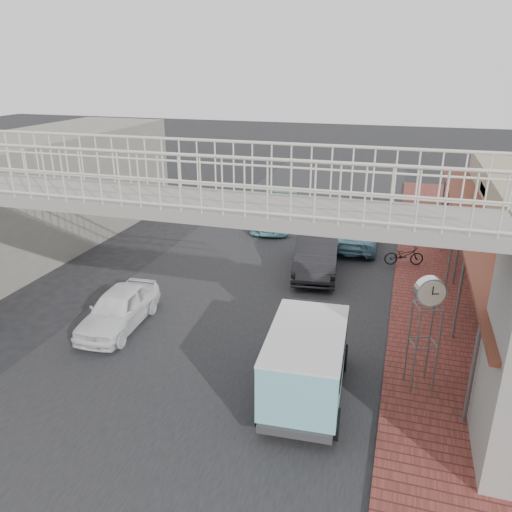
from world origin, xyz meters
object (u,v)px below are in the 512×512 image
Objects in this scene: angkot_van at (307,354)px; arrow_sign at (481,231)px; angkot_curb at (354,232)px; motorcycle_near at (404,255)px; white_hatchback at (119,309)px; street_clock at (429,297)px; dark_sedan at (317,253)px; angkot_far at (275,212)px; motorcycle_far at (431,225)px.

arrow_sign is at bearing 56.52° from angkot_van.
angkot_curb is 3.14m from motorcycle_near.
white_hatchback is at bearing -136.99° from arrow_sign.
street_clock is at bearing -92.08° from arrow_sign.
angkot_van is at bearing -88.53° from dark_sedan.
angkot_far is at bearing 112.80° from dark_sedan.
motorcycle_near is (2.30, -2.13, -0.12)m from angkot_curb.
arrow_sign reaches higher than angkot_van.
angkot_van is at bearing 88.53° from angkot_curb.
white_hatchback is 8.26m from dark_sedan.
white_hatchback is 11.86m from angkot_curb.
motorcycle_far is at bearing 68.25° from street_clock.
arrow_sign is at bearing -8.11° from dark_sedan.
motorcycle_near is 8.86m from street_clock.
dark_sedan is at bearing 144.18° from motorcycle_far.
angkot_van is (1.25, -8.28, 0.49)m from dark_sedan.
street_clock reaches higher than angkot_far.
arrow_sign reaches higher than angkot_curb.
angkot_curb is 11.92m from angkot_van.
angkot_van is (0.14, -11.91, 0.61)m from angkot_curb.
angkot_curb is at bearing 155.88° from arrow_sign.
motorcycle_near is at bearing -37.10° from angkot_far.
angkot_van is 9.48m from arrow_sign.
motorcycle_far is 0.57× the size of arrow_sign.
street_clock is (3.97, -7.09, 1.88)m from dark_sedan.
arrow_sign is (2.53, -1.60, 1.81)m from motorcycle_near.
dark_sedan is 6.13m from arrow_sign.
street_clock is at bearing -67.84° from dark_sedan.
angkot_far is 2.96× the size of motorcycle_near.
angkot_far is 7.79m from motorcycle_far.
angkot_far is 7.76m from motorcycle_near.
white_hatchback is 2.30× the size of motorcycle_near.
angkot_far reaches higher than angkot_curb.
dark_sedan is 3.79m from angkot_curb.
white_hatchback is 15.81m from motorcycle_far.
white_hatchback reaches higher than motorcycle_far.
angkot_curb reaches higher than motorcycle_far.
angkot_far is at bearing 42.76° from motorcycle_near.
angkot_van reaches higher than dark_sedan.
angkot_van is 10.04m from motorcycle_near.
motorcycle_far is at bearing 73.24° from angkot_van.
motorcycle_near is 3.50m from arrow_sign.
dark_sedan is at bearing 70.91° from angkot_curb.
angkot_far is at bearing -26.49° from angkot_curb.
angkot_curb is at bearing 54.48° from white_hatchback.
angkot_far is 1.55× the size of street_clock.
white_hatchback is at bearing 143.14° from motorcycle_far.
street_clock reaches higher than white_hatchback.
angkot_curb is 1.12× the size of angkot_van.
angkot_van reaches higher than white_hatchback.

